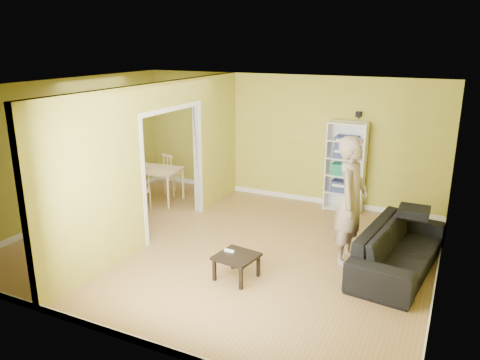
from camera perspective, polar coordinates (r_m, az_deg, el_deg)
name	(u,v)px	position (r m, az deg, el deg)	size (l,w,h in m)	color
room_shell	(223,170)	(7.35, -2.08, 1.29)	(6.50, 6.50, 6.50)	#9D7348
partition	(160,161)	(7.96, -9.76, 2.26)	(0.22, 5.50, 2.60)	gold
wall_speaker	(359,114)	(9.23, 14.25, 7.76)	(0.10, 0.10, 0.10)	black
sofa	(400,242)	(7.24, 18.93, -7.16)	(0.98, 2.28, 0.87)	black
person	(352,190)	(7.04, 13.47, -1.23)	(0.65, 0.83, 2.28)	slate
bookshelf	(346,166)	(9.38, 12.80, 1.62)	(0.74, 0.32, 1.76)	white
paper_box_navy_a	(343,186)	(9.45, 12.41, -0.75)	(0.43, 0.28, 0.22)	navy
paper_box_teal	(344,169)	(9.36, 12.54, 1.28)	(0.44, 0.28, 0.22)	#155155
paper_box_navy_b	(345,152)	(9.28, 12.67, 3.30)	(0.41, 0.27, 0.21)	navy
paper_box_navy_c	(347,141)	(9.22, 12.94, 4.62)	(0.43, 0.28, 0.22)	navy
coffee_table	(237,259)	(6.66, -0.43, -9.56)	(0.54, 0.54, 0.36)	black
game_controller	(229,251)	(6.73, -1.32, -8.62)	(0.15, 0.04, 0.03)	white
dining_table	(153,172)	(9.88, -10.53, 0.96)	(1.12, 0.75, 0.70)	#DFB08D
chair_left	(125,174)	(10.38, -13.82, 0.77)	(0.45, 0.45, 0.99)	beige
chair_near	(140,189)	(9.41, -12.13, -1.12)	(0.40, 0.40, 0.87)	#CDBA87
chair_far	(174,174)	(10.30, -8.08, 0.78)	(0.42, 0.42, 0.92)	#D7B97C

